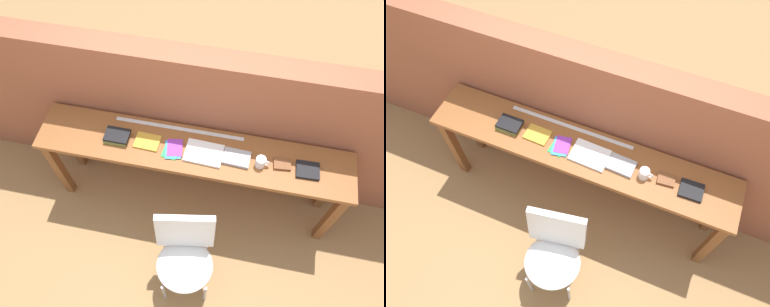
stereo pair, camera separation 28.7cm
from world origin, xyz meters
The scene contains 13 objects.
ground_plane centered at (0.00, 0.00, 0.00)m, with size 40.00×40.00×0.00m, color #9E7547.
brick_wall_back centered at (0.00, 0.64, 0.77)m, with size 6.00×0.20×1.54m, color #935138.
sideboard centered at (0.00, 0.30, 0.74)m, with size 2.50×0.44×0.88m.
chair_white_moulded centered at (0.08, -0.42, 0.53)m, with size 0.51×0.52×0.89m.
book_stack_leftmost centered at (-0.61, 0.28, 0.91)m, with size 0.19×0.15×0.06m.
magazine_cycling centered at (-0.37, 0.29, 0.89)m, with size 0.20×0.15×0.02m, color gold.
pamphlet_pile_colourful centered at (-0.16, 0.27, 0.89)m, with size 0.16×0.20×0.01m.
book_open_centre centered at (0.09, 0.28, 0.89)m, with size 0.29×0.20×0.02m, color white.
book_grey_hardcover centered at (0.34, 0.28, 0.89)m, with size 0.21×0.15×0.03m, color #9E9EA3.
mug centered at (0.52, 0.26, 0.92)m, with size 0.11×0.08×0.09m.
leather_journal_brown centered at (0.69, 0.30, 0.89)m, with size 0.13×0.10×0.02m, color brown.
book_repair_rightmost centered at (0.88, 0.28, 0.89)m, with size 0.17×0.15×0.03m, color black.
ruler_metal_back_edge centered at (-0.15, 0.47, 0.88)m, with size 1.05×0.03×0.00m, color silver.
Camera 1 is at (0.29, -1.19, 3.36)m, focal length 35.00 mm.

